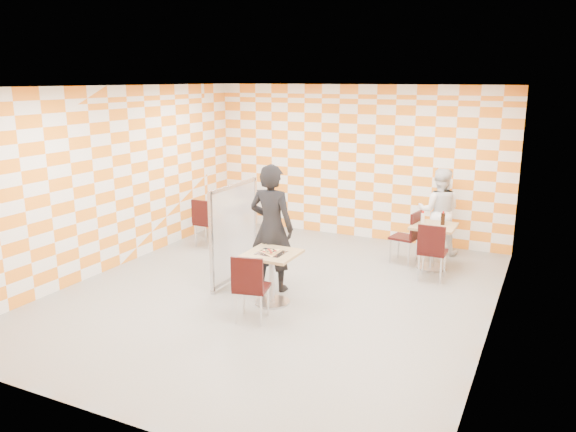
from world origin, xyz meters
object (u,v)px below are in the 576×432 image
object	(u,v)px
chair_main_front	(250,284)
chair_second_side	(409,233)
chair_empty_far	(242,206)
soda_bottle	(443,219)
partition	(234,232)
man_white	(439,211)
second_table	(433,239)
chair_second_front	(432,248)
sport_bottle	(423,217)
main_table	(272,269)
man_dark	(272,228)
chair_empty_near	(205,219)
empty_table	(226,213)

from	to	relation	value
chair_main_front	chair_second_side	world-z (taller)	same
chair_empty_far	soda_bottle	world-z (taller)	soda_bottle
partition	chair_empty_far	bearing A→B (deg)	118.21
chair_empty_far	man_white	bearing A→B (deg)	3.36
second_table	chair_second_front	size ratio (longest dim) A/B	0.81
chair_empty_far	sport_bottle	xyz separation A→B (m)	(3.86, -0.57, 0.29)
chair_second_front	sport_bottle	size ratio (longest dim) A/B	4.62
second_table	sport_bottle	world-z (taller)	sport_bottle
chair_main_front	partition	size ratio (longest dim) A/B	0.60
man_white	main_table	bearing A→B (deg)	54.88
second_table	partition	size ratio (longest dim) A/B	0.48
main_table	man_dark	size ratio (longest dim) A/B	0.39
chair_empty_far	man_dark	xyz separation A→B (m)	(2.08, -2.66, 0.41)
chair_second_side	soda_bottle	size ratio (longest dim) A/B	4.02
chair_second_front	main_table	bearing A→B (deg)	-134.10
second_table	chair_main_front	xyz separation A→B (m)	(-1.67, -3.23, 0.04)
second_table	chair_empty_near	bearing A→B (deg)	-171.29
chair_main_front	soda_bottle	size ratio (longest dim) A/B	4.02
partition	man_white	bearing A→B (deg)	47.73
empty_table	chair_second_front	bearing A→B (deg)	-9.43
soda_bottle	chair_main_front	bearing A→B (deg)	-118.52
chair_main_front	sport_bottle	size ratio (longest dim) A/B	4.62
empty_table	partition	size ratio (longest dim) A/B	0.48
chair_second_side	chair_empty_near	bearing A→B (deg)	-169.18
partition	main_table	bearing A→B (deg)	-31.28
chair_empty_near	partition	bearing A→B (deg)	-42.26
partition	man_dark	size ratio (longest dim) A/B	0.81
chair_main_front	chair_second_front	distance (m)	3.15
chair_second_front	sport_bottle	distance (m)	0.84
main_table	man_dark	bearing A→B (deg)	117.56
second_table	chair_main_front	world-z (taller)	chair_main_front
chair_second_side	sport_bottle	bearing A→B (deg)	4.26
chair_main_front	sport_bottle	bearing A→B (deg)	66.23
chair_empty_far	soda_bottle	bearing A→B (deg)	-7.95
partition	soda_bottle	world-z (taller)	partition
second_table	chair_second_side	bearing A→B (deg)	169.49
man_dark	man_white	distance (m)	3.46
empty_table	chair_empty_near	world-z (taller)	chair_empty_near
chair_empty_far	chair_main_front	bearing A→B (deg)	-58.40
empty_table	partition	world-z (taller)	partition
chair_second_front	chair_main_front	bearing A→B (deg)	-124.38
main_table	sport_bottle	size ratio (longest dim) A/B	3.75
chair_empty_far	man_white	distance (m)	3.98
main_table	chair_empty_far	xyz separation A→B (m)	(-2.35, 3.18, 0.04)
second_table	man_white	size ratio (longest dim) A/B	0.48
chair_main_front	soda_bottle	bearing A→B (deg)	61.48
main_table	chair_empty_near	bearing A→B (deg)	141.74
second_table	man_dark	distance (m)	2.85
man_white	chair_empty_far	bearing A→B (deg)	-6.32
empty_table	man_white	bearing A→B (deg)	11.63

